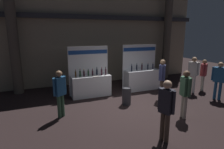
{
  "coord_description": "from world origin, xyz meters",
  "views": [
    {
      "loc": [
        -3.49,
        -6.19,
        2.94
      ],
      "look_at": [
        -0.45,
        1.25,
        1.13
      ],
      "focal_mm": 30.48,
      "sensor_mm": 36.0,
      "label": 1
    }
  ],
  "objects": [
    {
      "name": "visitor_8",
      "position": [
        1.64,
        0.52,
        1.05
      ],
      "size": [
        0.4,
        0.41,
        1.76
      ],
      "rotation": [
        0.0,
        0.0,
        0.86
      ],
      "color": "#47382D",
      "rests_on": "ground_plane"
    },
    {
      "name": "exhibitor_booth_0",
      "position": [
        -1.18,
        2.06,
        0.59
      ],
      "size": [
        1.9,
        0.7,
        2.29
      ],
      "color": "white",
      "rests_on": "ground_plane"
    },
    {
      "name": "hall_colonnade",
      "position": [
        0.0,
        4.38,
        3.36
      ],
      "size": [
        12.55,
        1.03,
        6.76
      ],
      "color": "gray",
      "rests_on": "ground_plane"
    },
    {
      "name": "visitor_1",
      "position": [
        1.15,
        -1.42,
        0.99
      ],
      "size": [
        0.31,
        0.49,
        1.68
      ],
      "rotation": [
        0.0,
        0.0,
        1.35
      ],
      "color": "#ADA393",
      "rests_on": "ground_plane"
    },
    {
      "name": "visitor_6",
      "position": [
        -2.79,
        0.26,
        0.99
      ],
      "size": [
        0.47,
        0.39,
        1.67
      ],
      "rotation": [
        0.0,
        0.0,
        3.73
      ],
      "color": "#33563D",
      "rests_on": "ground_plane"
    },
    {
      "name": "visitor_3",
      "position": [
        3.84,
        -0.55,
        1.01
      ],
      "size": [
        0.45,
        0.54,
        1.68
      ],
      "rotation": [
        0.0,
        0.0,
        5.28
      ],
      "color": "navy",
      "rests_on": "ground_plane"
    },
    {
      "name": "exhibitor_booth_1",
      "position": [
        1.55,
        2.07,
        0.61
      ],
      "size": [
        1.92,
        0.66,
        2.29
      ],
      "color": "white",
      "rests_on": "ground_plane"
    },
    {
      "name": "ground_plane",
      "position": [
        0.0,
        0.0,
        0.0
      ],
      "size": [
        25.11,
        25.11,
        0.0
      ],
      "primitive_type": "plane",
      "color": "black"
    },
    {
      "name": "visitor_5",
      "position": [
        3.56,
        0.64,
        1.05
      ],
      "size": [
        0.39,
        0.43,
        1.76
      ],
      "rotation": [
        0.0,
        0.0,
        5.33
      ],
      "color": "silver",
      "rests_on": "ground_plane"
    },
    {
      "name": "visitor_7",
      "position": [
        4.33,
        0.72,
        0.94
      ],
      "size": [
        0.46,
        0.4,
        1.59
      ],
      "rotation": [
        0.0,
        0.0,
        3.68
      ],
      "color": "#ADA393",
      "rests_on": "ground_plane"
    },
    {
      "name": "visitor_4",
      "position": [
        -0.38,
        -2.37,
        1.02
      ],
      "size": [
        0.32,
        0.49,
        1.72
      ],
      "rotation": [
        0.0,
        0.0,
        5.03
      ],
      "color": "#47382D",
      "rests_on": "ground_plane"
    },
    {
      "name": "trash_bin",
      "position": [
        -0.13,
        0.45,
        0.36
      ],
      "size": [
        0.37,
        0.37,
        0.71
      ],
      "color": "#38383D",
      "rests_on": "ground_plane"
    }
  ]
}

